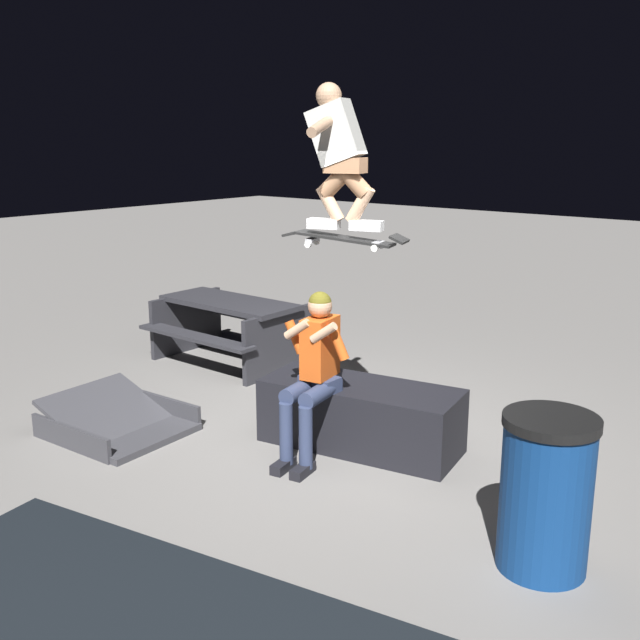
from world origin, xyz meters
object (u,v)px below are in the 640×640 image
person_sitting_on_ledge (313,367)px  trash_bin (546,493)px  picnic_table_back (230,321)px  ledge_box_main (360,416)px  skater_airborne (339,150)px  skateboard (345,239)px  kicker_ramp (118,425)px

person_sitting_on_ledge → trash_bin: size_ratio=1.40×
person_sitting_on_ledge → picnic_table_back: 2.91m
ledge_box_main → skater_airborne: size_ratio=1.52×
ledge_box_main → skater_airborne: 2.23m
trash_bin → picnic_table_back: bearing=-21.6°
skateboard → skater_airborne: skater_airborne is taller
skater_airborne → kicker_ramp: bearing=28.0°
picnic_table_back → ledge_box_main: bearing=158.6°
person_sitting_on_ledge → skater_airborne: 1.73m
picnic_table_back → trash_bin: size_ratio=1.71×
skateboard → ledge_box_main: bearing=-107.2°
skateboard → picnic_table_back: (2.61, -1.21, -1.32)m
skateboard → skater_airborne: bearing=16.5°
ledge_box_main → skateboard: 1.55m
picnic_table_back → trash_bin: 4.96m
skateboard → kicker_ramp: size_ratio=0.86×
skateboard → picnic_table_back: size_ratio=0.61×
ledge_box_main → kicker_ramp: 2.21m
skateboard → picnic_table_back: bearing=-24.9°
trash_bin → person_sitting_on_ledge: bearing=-9.5°
ledge_box_main → kicker_ramp: bearing=31.0°
skateboard → trash_bin: (-2.01, 0.61, -1.32)m
trash_bin → kicker_ramp: bearing=5.2°
skater_airborne → kicker_ramp: skater_airborne is taller
person_sitting_on_ledge → trash_bin: person_sitting_on_ledge is taller
person_sitting_on_ledge → skater_airborne: bearing=-103.9°
ledge_box_main → trash_bin: bearing=158.2°
skater_airborne → kicker_ramp: (1.78, 0.94, -2.43)m
person_sitting_on_ledge → skater_airborne: (-0.06, -0.24, 1.71)m
ledge_box_main → trash_bin: 2.12m
skateboard → kicker_ramp: 2.71m
skater_airborne → kicker_ramp: 3.16m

